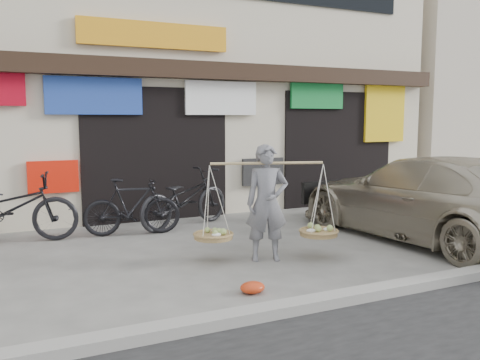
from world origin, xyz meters
name	(u,v)px	position (x,y,z in m)	size (l,w,h in m)	color
ground	(226,264)	(0.00, 0.00, 0.00)	(70.00, 70.00, 0.00)	slate
kerb	(300,306)	(0.00, -2.00, 0.06)	(70.00, 0.25, 0.12)	gray
shophouse_block	(122,63)	(0.00, 6.42, 3.45)	(14.00, 6.32, 7.00)	beige
street_vendor	(267,207)	(0.62, -0.08, 0.79)	(2.06, 1.04, 1.71)	slate
bike_0	(8,208)	(-2.79, 2.69, 0.59)	(0.78, 2.23, 1.17)	black
bike_1	(132,207)	(-0.79, 2.37, 0.51)	(0.48, 1.71, 1.03)	black
bike_2	(185,198)	(0.29, 2.63, 0.56)	(0.74, 2.12, 1.11)	black
suv	(425,198)	(3.71, -0.08, 0.72)	(2.39, 5.14, 1.45)	#ABA089
red_bag	(253,287)	(-0.21, -1.28, 0.07)	(0.31, 0.25, 0.14)	red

